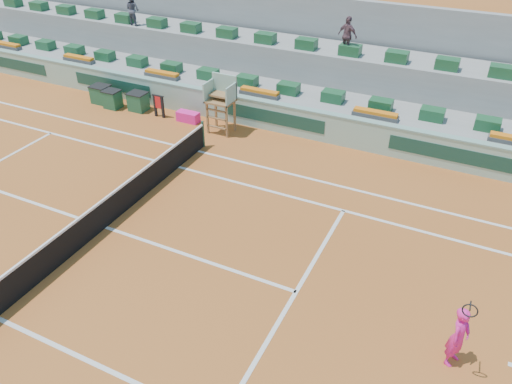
# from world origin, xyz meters

# --- Properties ---
(ground) EXTENTS (90.00, 90.00, 0.00)m
(ground) POSITION_xyz_m (0.00, 0.00, 0.00)
(ground) COLOR #994D1D
(ground) RESTS_ON ground
(seating_tier_lower) EXTENTS (36.00, 4.00, 1.20)m
(seating_tier_lower) POSITION_xyz_m (0.00, 10.70, 0.60)
(seating_tier_lower) COLOR gray
(seating_tier_lower) RESTS_ON ground
(seating_tier_upper) EXTENTS (36.00, 2.40, 2.60)m
(seating_tier_upper) POSITION_xyz_m (0.00, 12.30, 1.30)
(seating_tier_upper) COLOR gray
(seating_tier_upper) RESTS_ON ground
(stadium_back_wall) EXTENTS (36.00, 0.40, 4.40)m
(stadium_back_wall) POSITION_xyz_m (0.00, 13.90, 2.20)
(stadium_back_wall) COLOR gray
(stadium_back_wall) RESTS_ON ground
(player_bag) EXTENTS (1.00, 0.44, 0.44)m
(player_bag) POSITION_xyz_m (-1.80, 7.63, 0.22)
(player_bag) COLOR #F92090
(player_bag) RESTS_ON ground
(spectator_left) EXTENTS (0.80, 0.66, 1.50)m
(spectator_left) POSITION_xyz_m (-7.29, 11.52, 3.35)
(spectator_left) COLOR #4C4C58
(spectator_left) RESTS_ON seating_tier_upper
(spectator_mid) EXTENTS (1.02, 0.68, 1.61)m
(spectator_mid) POSITION_xyz_m (3.82, 11.69, 3.40)
(spectator_mid) COLOR brown
(spectator_mid) RESTS_ON seating_tier_upper
(court_lines) EXTENTS (23.89, 11.09, 0.01)m
(court_lines) POSITION_xyz_m (0.00, 0.00, 0.01)
(court_lines) COLOR silver
(court_lines) RESTS_ON ground
(tennis_net) EXTENTS (0.10, 11.97, 1.10)m
(tennis_net) POSITION_xyz_m (0.00, 0.00, 0.53)
(tennis_net) COLOR black
(tennis_net) RESTS_ON ground
(advertising_hoarding) EXTENTS (36.00, 0.34, 1.26)m
(advertising_hoarding) POSITION_xyz_m (0.02, 8.50, 0.63)
(advertising_hoarding) COLOR #90B6A2
(advertising_hoarding) RESTS_ON ground
(umpire_chair) EXTENTS (1.10, 0.90, 2.40)m
(umpire_chair) POSITION_xyz_m (0.00, 7.50, 1.54)
(umpire_chair) COLOR brown
(umpire_chair) RESTS_ON ground
(seat_row_lower) EXTENTS (32.90, 0.60, 0.44)m
(seat_row_lower) POSITION_xyz_m (0.00, 9.80, 1.42)
(seat_row_lower) COLOR #194D2A
(seat_row_lower) RESTS_ON seating_tier_lower
(seat_row_upper) EXTENTS (32.90, 0.60, 0.44)m
(seat_row_upper) POSITION_xyz_m (0.00, 11.70, 2.82)
(seat_row_upper) COLOR #194D2A
(seat_row_upper) RESTS_ON seating_tier_upper
(flower_planters) EXTENTS (26.80, 0.36, 0.28)m
(flower_planters) POSITION_xyz_m (-1.50, 9.00, 1.33)
(flower_planters) COLOR #484848
(flower_planters) RESTS_ON seating_tier_lower
(drink_cooler_a) EXTENTS (0.82, 0.71, 0.84)m
(drink_cooler_a) POSITION_xyz_m (-4.49, 7.66, 0.42)
(drink_cooler_a) COLOR #1A4E30
(drink_cooler_a) RESTS_ON ground
(drink_cooler_b) EXTENTS (0.75, 0.65, 0.84)m
(drink_cooler_b) POSITION_xyz_m (-5.73, 7.37, 0.42)
(drink_cooler_b) COLOR #1A4E30
(drink_cooler_b) RESTS_ON ground
(drink_cooler_c) EXTENTS (0.85, 0.73, 0.84)m
(drink_cooler_c) POSITION_xyz_m (-6.59, 7.59, 0.42)
(drink_cooler_c) COLOR #1A4E30
(drink_cooler_c) RESTS_ON ground
(towel_rack) EXTENTS (0.59, 0.10, 1.03)m
(towel_rack) POSITION_xyz_m (-3.21, 7.47, 0.60)
(towel_rack) COLOR black
(towel_rack) RESTS_ON ground
(tennis_player) EXTENTS (0.57, 0.90, 2.28)m
(tennis_player) POSITION_xyz_m (10.40, -0.48, 0.82)
(tennis_player) COLOR #F92090
(tennis_player) RESTS_ON ground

